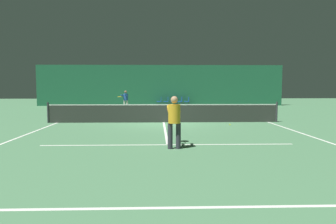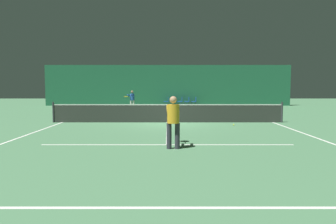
{
  "view_description": "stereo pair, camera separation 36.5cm",
  "coord_description": "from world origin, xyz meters",
  "px_view_note": "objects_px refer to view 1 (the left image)",
  "views": [
    {
      "loc": [
        -0.35,
        -16.95,
        1.95
      ],
      "look_at": [
        0.07,
        -4.57,
        0.92
      ],
      "focal_mm": 35.0,
      "sensor_mm": 36.0,
      "label": 1
    },
    {
      "loc": [
        0.02,
        -16.96,
        1.95
      ],
      "look_at": [
        0.07,
        -4.57,
        0.92
      ],
      "focal_mm": 35.0,
      "sensor_mm": 36.0,
      "label": 2
    }
  ],
  "objects_px": {
    "tennis_net": "(164,113)",
    "courtside_chair_0": "(160,101)",
    "player_near": "(174,118)",
    "courtside_chair_4": "(187,101)",
    "courtside_chair_1": "(167,101)",
    "player_far": "(125,99)",
    "courtside_chair_3": "(180,101)",
    "courtside_chair_2": "(174,101)",
    "tennis_ball": "(230,125)"
  },
  "relations": [
    {
      "from": "tennis_net",
      "to": "courtside_chair_4",
      "type": "height_order",
      "value": "tennis_net"
    },
    {
      "from": "courtside_chair_0",
      "to": "courtside_chair_3",
      "type": "distance_m",
      "value": 1.91
    },
    {
      "from": "courtside_chair_2",
      "to": "tennis_ball",
      "type": "height_order",
      "value": "courtside_chair_2"
    },
    {
      "from": "courtside_chair_0",
      "to": "tennis_ball",
      "type": "relative_size",
      "value": 12.73
    },
    {
      "from": "tennis_net",
      "to": "courtside_chair_1",
      "type": "distance_m",
      "value": 13.27
    },
    {
      "from": "courtside_chair_2",
      "to": "courtside_chair_3",
      "type": "height_order",
      "value": "same"
    },
    {
      "from": "tennis_net",
      "to": "player_far",
      "type": "bearing_deg",
      "value": 107.69
    },
    {
      "from": "tennis_net",
      "to": "courtside_chair_1",
      "type": "height_order",
      "value": "tennis_net"
    },
    {
      "from": "player_far",
      "to": "courtside_chair_2",
      "type": "xyz_separation_m",
      "value": [
        4.02,
        4.38,
        -0.39
      ]
    },
    {
      "from": "courtside_chair_3",
      "to": "tennis_ball",
      "type": "distance_m",
      "value": 14.65
    },
    {
      "from": "player_far",
      "to": "courtside_chair_2",
      "type": "distance_m",
      "value": 5.96
    },
    {
      "from": "player_far",
      "to": "courtside_chair_4",
      "type": "xyz_separation_m",
      "value": [
        5.3,
        4.38,
        -0.39
      ]
    },
    {
      "from": "player_far",
      "to": "courtside_chair_1",
      "type": "bearing_deg",
      "value": 166.0
    },
    {
      "from": "courtside_chair_2",
      "to": "player_far",
      "type": "bearing_deg",
      "value": -42.55
    },
    {
      "from": "courtside_chair_1",
      "to": "tennis_ball",
      "type": "bearing_deg",
      "value": 10.23
    },
    {
      "from": "courtside_chair_0",
      "to": "courtside_chair_2",
      "type": "distance_m",
      "value": 1.27
    },
    {
      "from": "player_far",
      "to": "courtside_chair_2",
      "type": "height_order",
      "value": "player_far"
    },
    {
      "from": "courtside_chair_3",
      "to": "player_far",
      "type": "bearing_deg",
      "value": -46.76
    },
    {
      "from": "courtside_chair_1",
      "to": "courtside_chair_4",
      "type": "relative_size",
      "value": 1.0
    },
    {
      "from": "player_near",
      "to": "player_far",
      "type": "relative_size",
      "value": 1.07
    },
    {
      "from": "player_near",
      "to": "player_far",
      "type": "height_order",
      "value": "player_near"
    },
    {
      "from": "tennis_net",
      "to": "courtside_chair_4",
      "type": "bearing_deg",
      "value": 79.47
    },
    {
      "from": "player_near",
      "to": "tennis_ball",
      "type": "relative_size",
      "value": 24.42
    },
    {
      "from": "player_near",
      "to": "courtside_chair_0",
      "type": "relative_size",
      "value": 1.92
    },
    {
      "from": "tennis_net",
      "to": "courtside_chair_0",
      "type": "xyz_separation_m",
      "value": [
        -0.08,
        13.26,
        -0.03
      ]
    },
    {
      "from": "courtside_chair_0",
      "to": "courtside_chair_3",
      "type": "xyz_separation_m",
      "value": [
        1.91,
        0.0,
        0.0
      ]
    },
    {
      "from": "courtside_chair_0",
      "to": "courtside_chair_1",
      "type": "height_order",
      "value": "same"
    },
    {
      "from": "courtside_chair_1",
      "to": "tennis_ball",
      "type": "distance_m",
      "value": 14.82
    },
    {
      "from": "player_near",
      "to": "courtside_chair_3",
      "type": "height_order",
      "value": "player_near"
    },
    {
      "from": "courtside_chair_0",
      "to": "courtside_chair_4",
      "type": "bearing_deg",
      "value": 90.0
    },
    {
      "from": "courtside_chair_4",
      "to": "tennis_ball",
      "type": "distance_m",
      "value": 14.6
    },
    {
      "from": "courtside_chair_2",
      "to": "tennis_ball",
      "type": "xyz_separation_m",
      "value": [
        1.99,
        -14.58,
        -0.45
      ]
    },
    {
      "from": "courtside_chair_0",
      "to": "tennis_ball",
      "type": "distance_m",
      "value": 14.95
    },
    {
      "from": "tennis_net",
      "to": "courtside_chair_2",
      "type": "xyz_separation_m",
      "value": [
        1.19,
        13.26,
        -0.03
      ]
    },
    {
      "from": "tennis_net",
      "to": "courtside_chair_1",
      "type": "xyz_separation_m",
      "value": [
        0.55,
        13.26,
        -0.03
      ]
    },
    {
      "from": "courtside_chair_4",
      "to": "tennis_ball",
      "type": "relative_size",
      "value": 12.73
    },
    {
      "from": "player_near",
      "to": "tennis_ball",
      "type": "height_order",
      "value": "player_near"
    },
    {
      "from": "courtside_chair_2",
      "to": "tennis_ball",
      "type": "relative_size",
      "value": 12.73
    },
    {
      "from": "courtside_chair_0",
      "to": "courtside_chair_4",
      "type": "distance_m",
      "value": 2.55
    },
    {
      "from": "courtside_chair_3",
      "to": "courtside_chair_0",
      "type": "bearing_deg",
      "value": -90.0
    },
    {
      "from": "player_near",
      "to": "courtside_chair_4",
      "type": "distance_m",
      "value": 20.42
    },
    {
      "from": "player_far",
      "to": "tennis_ball",
      "type": "xyz_separation_m",
      "value": [
        6.02,
        -10.2,
        -0.85
      ]
    },
    {
      "from": "tennis_net",
      "to": "tennis_ball",
      "type": "bearing_deg",
      "value": -22.52
    },
    {
      "from": "tennis_net",
      "to": "courtside_chair_3",
      "type": "height_order",
      "value": "tennis_net"
    },
    {
      "from": "tennis_net",
      "to": "courtside_chair_2",
      "type": "bearing_deg",
      "value": 84.87
    },
    {
      "from": "courtside_chair_1",
      "to": "courtside_chair_4",
      "type": "xyz_separation_m",
      "value": [
        1.91,
        0.0,
        0.0
      ]
    },
    {
      "from": "courtside_chair_1",
      "to": "courtside_chair_3",
      "type": "height_order",
      "value": "same"
    },
    {
      "from": "player_near",
      "to": "courtside_chair_4",
      "type": "relative_size",
      "value": 1.92
    },
    {
      "from": "player_far",
      "to": "courtside_chair_3",
      "type": "height_order",
      "value": "player_far"
    },
    {
      "from": "player_near",
      "to": "courtside_chair_3",
      "type": "relative_size",
      "value": 1.92
    }
  ]
}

